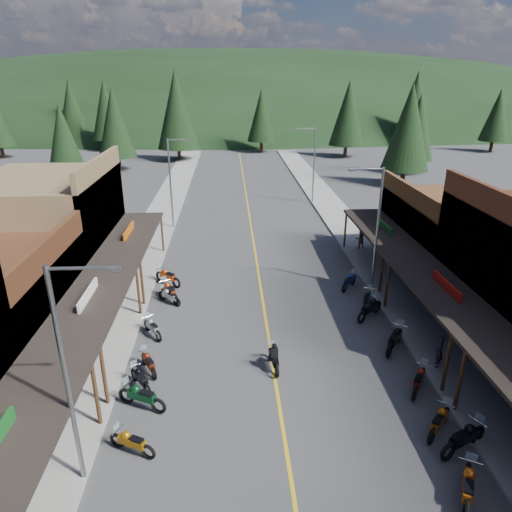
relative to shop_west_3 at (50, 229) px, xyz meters
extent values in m
plane|color=#38383A|center=(13.78, -11.30, -3.52)|extent=(220.00, 220.00, 0.00)
cube|color=gold|center=(13.78, 8.70, -3.51)|extent=(0.15, 90.00, 0.01)
cube|color=gray|center=(5.08, 8.70, -3.44)|extent=(3.40, 94.00, 0.15)
cube|color=gray|center=(22.48, 8.70, -3.44)|extent=(3.40, 94.00, 0.15)
cylinder|color=#472D19|center=(6.58, -14.70, -2.02)|extent=(0.16, 0.16, 3.00)
cube|color=#3F2111|center=(3.63, -9.60, -0.42)|extent=(0.30, 9.00, 6.20)
cube|color=black|center=(5.08, -9.60, -0.52)|extent=(3.20, 9.00, 0.18)
cylinder|color=#472D19|center=(6.58, -13.50, -2.02)|extent=(0.16, 0.16, 3.00)
cylinder|color=#472D19|center=(6.58, -5.70, -2.02)|extent=(0.16, 0.16, 3.00)
cube|color=silver|center=(5.08, -9.60, -0.32)|extent=(0.12, 3.00, 0.70)
cube|color=brown|center=(-0.22, 0.00, -0.02)|extent=(8.00, 10.20, 7.00)
cube|color=brown|center=(3.63, 0.00, 0.58)|extent=(0.30, 10.20, 8.20)
cube|color=black|center=(5.08, 0.00, -0.52)|extent=(3.20, 10.20, 0.18)
cylinder|color=#472D19|center=(6.58, -4.50, -2.02)|extent=(0.16, 0.16, 3.00)
cylinder|color=#472D19|center=(6.58, 4.50, -2.02)|extent=(0.16, 0.16, 3.00)
cube|color=#CC590C|center=(5.08, 0.00, -0.32)|extent=(0.12, 3.00, 0.70)
cylinder|color=#472D19|center=(20.98, -14.70, -2.02)|extent=(0.16, 0.16, 3.00)
cube|color=#562B19|center=(23.93, -9.60, 0.58)|extent=(0.30, 9.00, 8.20)
cube|color=black|center=(22.48, -9.60, -0.52)|extent=(3.20, 9.00, 0.18)
cylinder|color=#472D19|center=(20.98, -13.50, -2.02)|extent=(0.16, 0.16, 3.00)
cylinder|color=#472D19|center=(20.98, -5.70, -2.02)|extent=(0.16, 0.16, 3.00)
cube|color=#B2140F|center=(22.48, -9.60, -0.32)|extent=(0.12, 3.00, 0.70)
cube|color=#4C2D16|center=(27.78, 0.00, -1.02)|extent=(8.00, 10.20, 5.00)
cube|color=#4C2D16|center=(23.93, 0.00, -0.42)|extent=(0.30, 10.20, 6.20)
cube|color=black|center=(22.48, 0.00, -0.52)|extent=(3.20, 10.20, 0.18)
cylinder|color=#472D19|center=(20.98, -4.50, -2.02)|extent=(0.16, 0.16, 3.00)
cylinder|color=#472D19|center=(20.98, 4.50, -2.02)|extent=(0.16, 0.16, 3.00)
cube|color=#14591E|center=(22.48, 0.00, -0.32)|extent=(0.12, 3.00, 0.70)
cylinder|color=gray|center=(6.68, -17.30, 0.48)|extent=(0.16, 0.16, 8.00)
cylinder|color=gray|center=(7.68, -17.30, 4.38)|extent=(2.00, 0.10, 0.10)
cube|color=gray|center=(8.58, -17.30, 4.33)|extent=(0.35, 0.18, 0.12)
cylinder|color=gray|center=(6.68, 10.70, 0.48)|extent=(0.16, 0.16, 8.00)
cylinder|color=gray|center=(7.68, 10.70, 4.38)|extent=(2.00, 0.10, 0.10)
cube|color=gray|center=(8.58, 10.70, 4.33)|extent=(0.35, 0.18, 0.12)
cylinder|color=gray|center=(20.88, -3.30, 0.48)|extent=(0.16, 0.16, 8.00)
cylinder|color=gray|center=(19.88, -3.30, 4.38)|extent=(2.00, 0.10, 0.10)
cube|color=gray|center=(18.98, -3.30, 4.33)|extent=(0.35, 0.18, 0.12)
cylinder|color=gray|center=(20.88, 18.70, 0.48)|extent=(0.16, 0.16, 8.00)
cylinder|color=gray|center=(19.88, 18.70, 4.38)|extent=(2.00, 0.10, 0.10)
cube|color=gray|center=(18.98, 18.70, 4.33)|extent=(0.35, 0.18, 0.12)
ellipsoid|color=black|center=(13.78, 123.70, -3.52)|extent=(310.00, 140.00, 60.00)
cylinder|color=black|center=(-26.22, 50.70, -2.52)|extent=(0.60, 0.60, 2.00)
cylinder|color=black|center=(-10.22, 58.70, -2.52)|extent=(0.60, 0.60, 2.00)
cone|color=black|center=(-10.22, 58.70, 3.73)|extent=(5.88, 5.88, 10.50)
cylinder|color=black|center=(3.78, 46.70, -2.52)|extent=(0.60, 0.60, 2.00)
cone|color=black|center=(3.78, 46.70, 4.48)|extent=(6.72, 6.72, 12.00)
cylinder|color=black|center=(17.78, 54.70, -2.52)|extent=(0.60, 0.60, 2.00)
cone|color=black|center=(17.78, 54.70, 2.98)|extent=(5.04, 5.04, 9.00)
cylinder|color=black|center=(31.78, 48.70, -2.52)|extent=(0.60, 0.60, 2.00)
cone|color=black|center=(31.78, 48.70, 3.73)|extent=(5.88, 5.88, 10.50)
cylinder|color=black|center=(47.78, 60.70, -2.52)|extent=(0.60, 0.60, 2.00)
cone|color=black|center=(47.78, 60.70, 4.48)|extent=(6.72, 6.72, 12.00)
cylinder|color=black|center=(59.78, 52.70, -2.52)|extent=(0.60, 0.60, 2.00)
cone|color=black|center=(59.78, 52.70, 2.98)|extent=(5.04, 5.04, 9.00)
cylinder|color=black|center=(-18.22, 64.70, -2.52)|extent=(0.60, 0.60, 2.00)
cone|color=black|center=(-18.22, 64.70, 3.73)|extent=(5.88, 5.88, 10.50)
cylinder|color=black|center=(-8.22, 28.70, -2.52)|extent=(0.60, 0.60, 2.00)
cone|color=black|center=(-8.22, 28.70, 2.48)|extent=(4.48, 4.48, 8.00)
cylinder|color=black|center=(37.78, 33.70, -2.52)|extent=(0.60, 0.60, 2.00)
cone|color=black|center=(37.78, 33.70, 2.88)|extent=(4.93, 4.93, 8.80)
cylinder|color=black|center=(-4.22, 38.70, -2.52)|extent=(0.60, 0.60, 2.00)
cone|color=black|center=(-4.22, 38.70, 3.28)|extent=(5.38, 5.38, 9.60)
cylinder|color=black|center=(33.78, 26.70, -2.52)|extent=(0.60, 0.60, 2.00)
cone|color=black|center=(33.78, 26.70, 3.68)|extent=(5.82, 5.82, 10.40)
imported|color=#2C2031|center=(21.51, -11.75, -2.58)|extent=(0.54, 0.67, 1.59)
imported|color=brown|center=(22.12, 4.15, -2.57)|extent=(0.87, 0.63, 1.61)
camera|label=1|loc=(11.89, -29.39, 9.42)|focal=32.00mm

